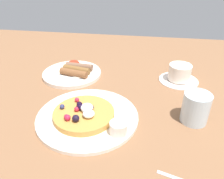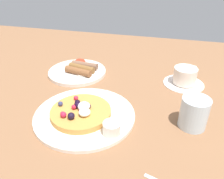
# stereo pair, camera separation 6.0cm
# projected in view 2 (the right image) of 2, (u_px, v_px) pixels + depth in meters

# --- Properties ---
(ground_plane) EXTENTS (1.90, 1.45, 0.03)m
(ground_plane) POSITION_uv_depth(u_px,v_px,m) (93.00, 107.00, 0.72)
(ground_plane) COLOR brown
(pancake_plate) EXTENTS (0.29, 0.29, 0.01)m
(pancake_plate) POSITION_uv_depth(u_px,v_px,m) (84.00, 115.00, 0.65)
(pancake_plate) COLOR white
(pancake_plate) RESTS_ON ground_plane
(pancake_with_berries) EXTENTS (0.17, 0.17, 0.04)m
(pancake_with_berries) POSITION_uv_depth(u_px,v_px,m) (81.00, 112.00, 0.63)
(pancake_with_berries) COLOR #CB8D3F
(pancake_with_berries) RESTS_ON pancake_plate
(syrup_ramekin) EXTENTS (0.05, 0.05, 0.03)m
(syrup_ramekin) POSITION_uv_depth(u_px,v_px,m) (112.00, 128.00, 0.56)
(syrup_ramekin) COLOR white
(syrup_ramekin) RESTS_ON pancake_plate
(breakfast_plate) EXTENTS (0.22, 0.22, 0.01)m
(breakfast_plate) POSITION_uv_depth(u_px,v_px,m) (77.00, 72.00, 0.89)
(breakfast_plate) COLOR white
(breakfast_plate) RESTS_ON ground_plane
(fried_breakfast) EXTENTS (0.11, 0.13, 0.03)m
(fried_breakfast) POSITION_uv_depth(u_px,v_px,m) (81.00, 67.00, 0.88)
(fried_breakfast) COLOR brown
(fried_breakfast) RESTS_ON breakfast_plate
(coffee_saucer) EXTENTS (0.14, 0.14, 0.01)m
(coffee_saucer) POSITION_uv_depth(u_px,v_px,m) (183.00, 83.00, 0.81)
(coffee_saucer) COLOR white
(coffee_saucer) RESTS_ON ground_plane
(coffee_cup) EXTENTS (0.09, 0.10, 0.06)m
(coffee_cup) POSITION_uv_depth(u_px,v_px,m) (185.00, 75.00, 0.80)
(coffee_cup) COLOR white
(coffee_cup) RESTS_ON coffee_saucer
(water_glass) EXTENTS (0.07, 0.07, 0.09)m
(water_glass) POSITION_uv_depth(u_px,v_px,m) (194.00, 113.00, 0.59)
(water_glass) COLOR silver
(water_glass) RESTS_ON ground_plane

